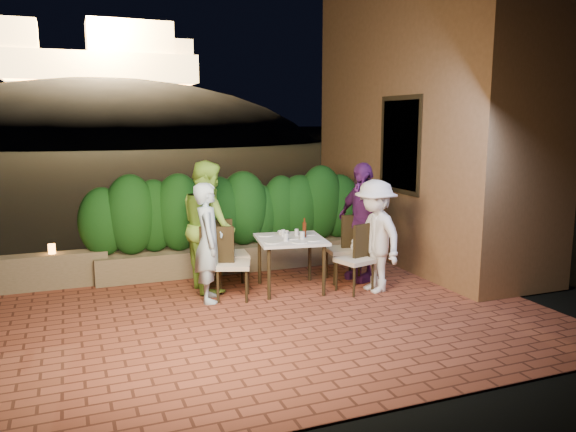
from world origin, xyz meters
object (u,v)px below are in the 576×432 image
chair_right_front (355,259)px  diner_white (375,236)px  beer_bottle (304,227)px  dining_table (291,264)px  chair_left_front (233,263)px  chair_left_back (231,254)px  bowl (283,233)px  chair_right_back (343,248)px  diner_blue (208,242)px  diner_purple (362,222)px  parapet_lamp (52,249)px  diner_green (208,225)px

chair_right_front → diner_white: (0.27, -0.08, 0.32)m
beer_bottle → chair_right_front: beer_bottle is taller
dining_table → diner_white: size_ratio=0.59×
chair_left_front → chair_left_back: chair_left_back is taller
dining_table → diner_white: bearing=-24.3°
bowl → chair_right_front: 1.11m
beer_bottle → chair_left_back: beer_bottle is taller
beer_bottle → chair_left_front: 1.16m
chair_right_front → chair_right_back: bearing=-114.8°
chair_left_front → diner_blue: 0.44m
diner_purple → parapet_lamp: size_ratio=12.70×
beer_bottle → chair_left_front: bearing=-174.5°
chair_left_back → diner_green: (-0.30, 0.08, 0.42)m
chair_right_back → diner_white: (0.18, -0.62, 0.29)m
diner_blue → diner_white: 2.31m
diner_green → parapet_lamp: diner_green is taller
dining_table → beer_bottle: beer_bottle is taller
chair_left_front → diner_green: diner_green is taller
dining_table → chair_right_back: size_ratio=0.93×
beer_bottle → chair_right_back: beer_bottle is taller
diner_green → diner_white: size_ratio=1.17×
chair_left_back → chair_right_front: chair_left_back is taller
bowl → diner_blue: bearing=-163.2°
chair_left_front → chair_right_back: chair_right_back is taller
dining_table → parapet_lamp: bearing=156.8°
chair_right_back → diner_blue: size_ratio=0.63×
chair_left_front → chair_right_back: 1.78m
chair_left_front → diner_white: bearing=8.5°
dining_table → chair_left_back: bearing=152.1°
chair_right_back → diner_blue: bearing=12.6°
chair_right_back → diner_white: bearing=113.7°
dining_table → diner_purple: 1.30m
chair_left_back → diner_purple: (1.95, -0.30, 0.39)m
beer_bottle → diner_blue: bearing=-177.3°
chair_right_front → diner_blue: diner_blue is taller
diner_white → diner_green: bearing=-120.6°
beer_bottle → parapet_lamp: size_ratio=1.96×
parapet_lamp → chair_right_back: bearing=-16.7°
diner_purple → parapet_lamp: (-4.33, 1.25, -0.32)m
diner_purple → parapet_lamp: bearing=-116.7°
chair_left_front → diner_purple: size_ratio=0.56×
beer_bottle → chair_right_back: 0.79m
chair_right_back → parapet_lamp: chair_right_back is taller
diner_green → bowl: bearing=-102.1°
dining_table → parapet_lamp: size_ratio=6.61×
diner_purple → chair_left_front: bearing=-95.2°
beer_bottle → parapet_lamp: beer_bottle is taller
chair_left_back → diner_blue: bearing=-126.5°
chair_left_back → chair_right_front: 1.76m
chair_right_front → diner_blue: 2.05m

